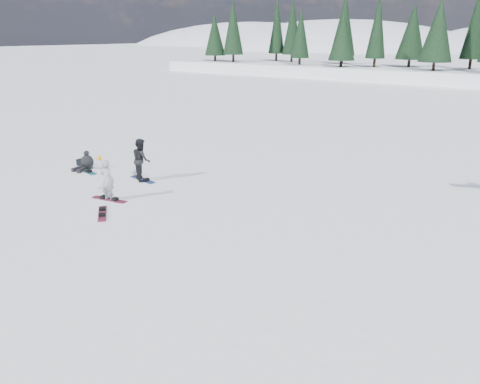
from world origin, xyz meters
name	(u,v)px	position (x,y,z in m)	size (l,w,h in m)	color
ground	(152,203)	(0.00, 0.00, 0.00)	(420.00, 420.00, 0.00)	white
snowboarder_woman	(107,180)	(-1.57, -0.67, 0.79)	(0.63, 0.47, 1.70)	#A6A6AB
snowboarder_man	(141,160)	(-2.42, 1.83, 0.90)	(0.87, 0.68, 1.79)	black
seated_rider	(86,162)	(-5.73, 1.50, 0.33)	(0.73, 1.09, 0.86)	black
gear_bag	(82,162)	(-6.43, 1.75, 0.15)	(0.45, 0.30, 0.30)	black
snowboard_woman	(109,200)	(-1.56, -0.67, 0.01)	(1.50, 0.28, 0.03)	maroon
snowboard_man	(143,180)	(-2.42, 1.83, 0.01)	(1.50, 0.28, 0.03)	#1D469F
snowboard_loose_c	(86,171)	(-5.46, 1.24, 0.01)	(1.50, 0.28, 0.03)	#176081
snowboard_loose_b	(102,214)	(-0.61, -1.75, 0.01)	(1.50, 0.28, 0.03)	maroon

